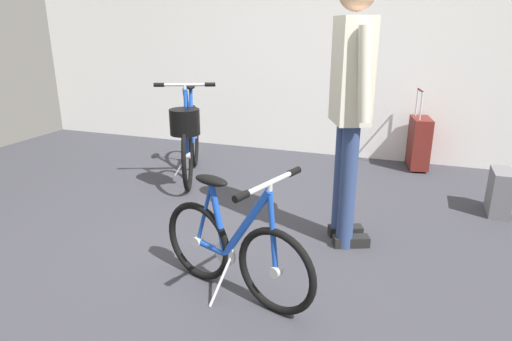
% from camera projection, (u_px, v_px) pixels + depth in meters
% --- Properties ---
extents(ground_plane, '(7.63, 7.63, 0.00)m').
position_uv_depth(ground_plane, '(239.00, 259.00, 2.84)').
color(ground_plane, '#38383F').
extents(back_wall, '(7.63, 0.10, 3.03)m').
position_uv_depth(back_wall, '(329.00, 18.00, 4.76)').
color(back_wall, white).
rests_on(back_wall, ground_plane).
extents(folding_bike_foreground, '(0.99, 0.52, 0.73)m').
position_uv_depth(folding_bike_foreground, '(234.00, 248.00, 2.39)').
color(folding_bike_foreground, black).
rests_on(folding_bike_foreground, ground_plane).
extents(display_bike_left, '(0.66, 1.30, 0.97)m').
position_uv_depth(display_bike_left, '(189.00, 136.00, 4.15)').
color(display_bike_left, black).
rests_on(display_bike_left, ground_plane).
extents(visitor_near_wall, '(0.36, 0.49, 1.74)m').
position_uv_depth(visitor_near_wall, '(351.00, 97.00, 2.78)').
color(visitor_near_wall, navy).
rests_on(visitor_near_wall, ground_plane).
extents(rolling_suitcase, '(0.24, 0.39, 0.83)m').
position_uv_depth(rolling_suitcase, '(419.00, 143.00, 4.57)').
color(rolling_suitcase, maroon).
rests_on(rolling_suitcase, ground_plane).
extents(backpack_on_floor, '(0.18, 0.31, 0.36)m').
position_uv_depth(backpack_on_floor, '(500.00, 193.00, 3.49)').
color(backpack_on_floor, slate).
rests_on(backpack_on_floor, ground_plane).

